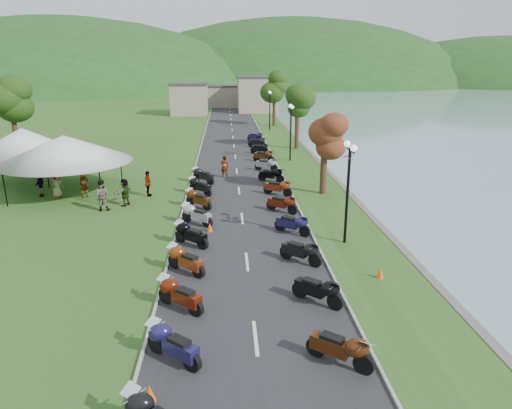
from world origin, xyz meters
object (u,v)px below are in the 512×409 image
object	(u,v)px
vendor_tent_main	(67,165)
pedestrian_b	(103,210)
pedestrian_a	(85,197)
pedestrian_c	(41,196)

from	to	relation	value
vendor_tent_main	pedestrian_b	distance (m)	5.59
pedestrian_a	pedestrian_b	world-z (taller)	pedestrian_b
pedestrian_a	pedestrian_c	bearing A→B (deg)	121.96
vendor_tent_main	pedestrian_c	distance (m)	2.74
vendor_tent_main	pedestrian_b	size ratio (longest dim) A/B	3.06
pedestrian_a	pedestrian_c	xyz separation A→B (m)	(-3.07, 0.40, 0.00)
pedestrian_b	pedestrian_c	bearing A→B (deg)	-39.29
pedestrian_a	pedestrian_b	xyz separation A→B (m)	(1.89, -2.93, 0.00)
pedestrian_b	pedestrian_a	bearing A→B (deg)	-62.55
pedestrian_a	pedestrian_c	world-z (taller)	pedestrian_c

